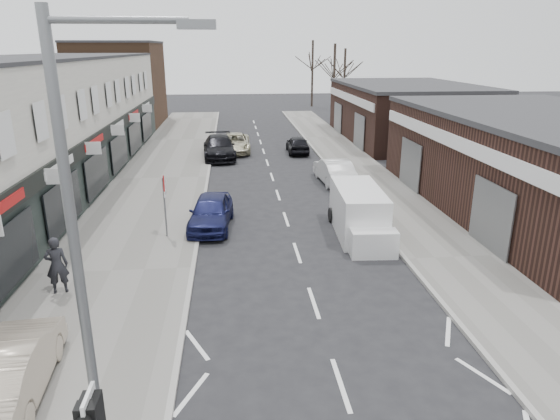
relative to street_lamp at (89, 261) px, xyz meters
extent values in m
cube|color=slate|center=(-2.22, 22.80, -4.56)|extent=(5.50, 64.00, 0.12)
cube|color=slate|center=(10.28, 22.80, -4.56)|extent=(3.50, 64.00, 0.12)
cube|color=silver|center=(-8.97, 20.30, -1.07)|extent=(8.00, 41.00, 7.10)
cube|color=#49301F|center=(-8.97, 45.80, -0.62)|extent=(8.00, 10.00, 8.00)
cube|color=#331D17|center=(17.03, 14.80, -2.37)|extent=(10.00, 18.00, 4.50)
cube|color=#331D17|center=(17.03, 34.80, -2.37)|extent=(10.00, 16.00, 4.50)
cylinder|color=slate|center=(-0.17, 0.00, -0.50)|extent=(0.16, 0.16, 8.00)
cylinder|color=slate|center=(0.73, 0.00, 3.30)|extent=(1.80, 0.10, 0.10)
cube|color=slate|center=(1.73, 0.00, 3.25)|extent=(0.50, 0.22, 0.12)
cylinder|color=slate|center=(-0.67, 12.80, -3.25)|extent=(0.07, 0.07, 2.50)
cube|color=white|center=(-0.62, 12.80, -2.65)|extent=(0.04, 0.45, 0.25)
cube|color=white|center=(7.36, 12.73, -3.62)|extent=(2.04, 4.46, 1.99)
cube|color=white|center=(7.36, 10.17, -4.10)|extent=(1.80, 0.86, 1.05)
cylinder|color=black|center=(6.55, 11.20, -4.29)|extent=(0.21, 0.66, 0.66)
cylinder|color=black|center=(8.17, 11.20, -4.29)|extent=(0.21, 0.66, 0.66)
cylinder|color=black|center=(6.55, 14.26, -4.29)|extent=(0.21, 0.66, 0.66)
cylinder|color=black|center=(8.17, 14.26, -4.29)|extent=(0.21, 0.66, 0.66)
imported|color=#B5A590|center=(-2.94, 3.02, -3.79)|extent=(1.85, 4.41, 1.41)
imported|color=black|center=(-3.49, 8.06, -3.56)|extent=(0.77, 0.60, 1.88)
imported|color=#161A46|center=(1.13, 14.01, -3.89)|extent=(2.11, 4.44, 1.46)
imported|color=black|center=(1.21, 28.62, -3.83)|extent=(2.51, 5.55, 1.58)
imported|color=#B4AE90|center=(2.33, 30.69, -3.93)|extent=(2.35, 5.01, 1.39)
imported|color=silver|center=(8.03, 21.04, -3.89)|extent=(1.81, 4.51, 1.46)
imported|color=black|center=(7.04, 29.88, -3.97)|extent=(1.62, 3.87, 1.31)
camera|label=1|loc=(2.13, -6.94, 2.97)|focal=32.00mm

